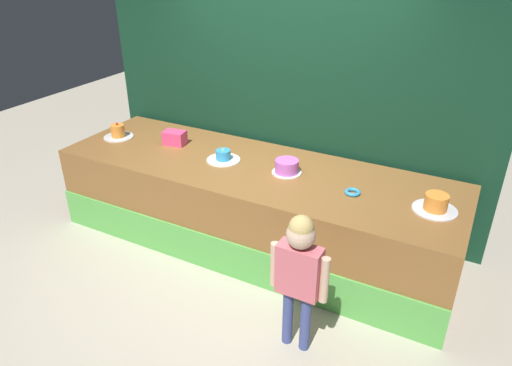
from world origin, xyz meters
name	(u,v)px	position (x,y,z in m)	size (l,w,h in m)	color
ground_plane	(223,273)	(0.00, 0.00, 0.00)	(12.00, 12.00, 0.00)	#BCB29E
stage_platform	(253,206)	(0.00, 0.60, 0.42)	(3.91, 1.23, 0.85)	brown
curtain_backdrop	(286,92)	(0.00, 1.31, 1.39)	(4.24, 0.08, 2.79)	#113823
child_figure	(299,266)	(0.94, -0.48, 0.74)	(0.44, 0.20, 1.15)	#3F4C8C
pink_box	(175,138)	(-1.00, 0.71, 0.92)	(0.23, 0.15, 0.14)	#F54681
donut	(353,192)	(1.00, 0.53, 0.86)	(0.13, 0.13, 0.03)	#3399D8
cake_far_left	(118,132)	(-1.66, 0.57, 0.90)	(0.32, 0.32, 0.17)	silver
cake_center_left	(223,157)	(-0.33, 0.60, 0.89)	(0.33, 0.33, 0.15)	white
cake_center_right	(287,167)	(0.33, 0.63, 0.91)	(0.28, 0.28, 0.13)	white
cake_far_right	(436,204)	(1.66, 0.57, 0.91)	(0.35, 0.35, 0.14)	silver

